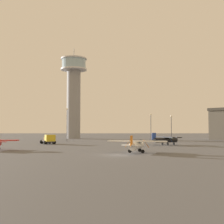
# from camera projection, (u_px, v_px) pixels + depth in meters

# --- Properties ---
(ground_plane) EXTENTS (400.00, 400.00, 0.00)m
(ground_plane) POSITION_uv_depth(u_px,v_px,m) (119.00, 155.00, 45.02)
(ground_plane) COLOR #545456
(control_tower) EXTENTS (10.32, 10.32, 36.21)m
(control_tower) POSITION_uv_depth(u_px,v_px,m) (74.00, 90.00, 119.54)
(control_tower) COLOR gray
(control_tower) RESTS_ON ground_plane
(airplane_white) EXTENTS (9.85, 7.75, 2.93)m
(airplane_white) POSITION_uv_depth(u_px,v_px,m) (137.00, 145.00, 49.09)
(airplane_white) COLOR white
(airplane_white) RESTS_ON ground_plane
(airplane_black) EXTENTS (7.70, 9.67, 2.96)m
(airplane_black) POSITION_uv_depth(u_px,v_px,m) (166.00, 139.00, 72.40)
(airplane_black) COLOR black
(airplane_black) RESTS_ON ground_plane
(truck_flatbed_yellow) EXTENTS (4.83, 6.08, 2.42)m
(truck_flatbed_yellow) POSITION_uv_depth(u_px,v_px,m) (49.00, 139.00, 76.91)
(truck_flatbed_yellow) COLOR #38383D
(truck_flatbed_yellow) RESTS_ON ground_plane
(light_post_west) EXTENTS (0.44, 0.44, 8.04)m
(light_post_west) POSITION_uv_depth(u_px,v_px,m) (172.00, 126.00, 93.90)
(light_post_west) COLOR #38383D
(light_post_west) RESTS_ON ground_plane
(light_post_east) EXTENTS (0.44, 0.44, 10.28)m
(light_post_east) POSITION_uv_depth(u_px,v_px,m) (67.00, 122.00, 92.92)
(light_post_east) COLOR #38383D
(light_post_east) RESTS_ON ground_plane
(light_post_north) EXTENTS (0.44, 0.44, 8.76)m
(light_post_north) POSITION_uv_depth(u_px,v_px,m) (151.00, 125.00, 96.43)
(light_post_north) COLOR #38383D
(light_post_north) RESTS_ON ground_plane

